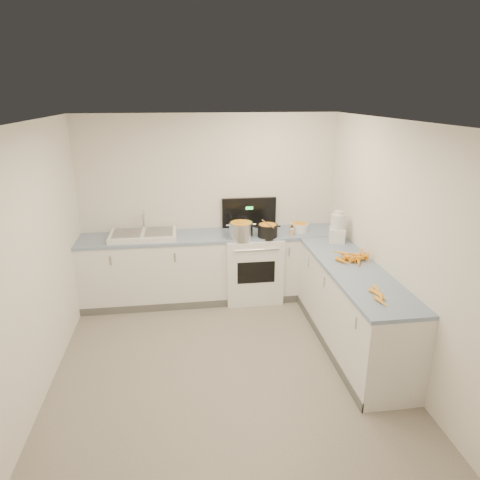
{
  "coord_description": "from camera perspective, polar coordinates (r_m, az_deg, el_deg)",
  "views": [
    {
      "loc": [
        -0.37,
        -3.76,
        2.74
      ],
      "look_at": [
        0.3,
        1.1,
        1.05
      ],
      "focal_mm": 32.0,
      "sensor_mm": 36.0,
      "label": 1
    }
  ],
  "objects": [
    {
      "name": "steel_pot",
      "position": [
        5.58,
        0.15,
        1.22
      ],
      "size": [
        0.34,
        0.34,
        0.23
      ],
      "primitive_type": "cylinder",
      "rotation": [
        0.0,
        0.0,
        -0.09
      ],
      "color": "silver",
      "rests_on": "stove"
    },
    {
      "name": "carrot_pile",
      "position": [
        5.01,
        14.89,
        -2.27
      ],
      "size": [
        0.42,
        0.41,
        0.08
      ],
      "color": "orange",
      "rests_on": "counter_right"
    },
    {
      "name": "extract_bottle",
      "position": [
        5.75,
        6.92,
        1.24
      ],
      "size": [
        0.05,
        0.05,
        0.12
      ],
      "primitive_type": "cylinder",
      "color": "#593319",
      "rests_on": "counter_back"
    },
    {
      "name": "stove",
      "position": [
        5.97,
        1.61,
        -3.31
      ],
      "size": [
        0.76,
        0.65,
        1.36
      ],
      "color": "white",
      "rests_on": "ground"
    },
    {
      "name": "black_pot",
      "position": [
        5.65,
        3.7,
        1.17
      ],
      "size": [
        0.32,
        0.32,
        0.19
      ],
      "primitive_type": "cylinder",
      "rotation": [
        0.0,
        0.0,
        -0.29
      ],
      "color": "black",
      "rests_on": "stove"
    },
    {
      "name": "counter_right",
      "position": [
        4.99,
        14.66,
        -8.69
      ],
      "size": [
        0.62,
        2.2,
        0.94
      ],
      "color": "white",
      "rests_on": "ground"
    },
    {
      "name": "wall_right",
      "position": [
        4.56,
        20.36,
        -1.26
      ],
      "size": [
        0.0,
        4.0,
        2.5
      ],
      "primitive_type": null,
      "rotation": [
        1.57,
        0.0,
        -1.57
      ],
      "color": "white",
      "rests_on": "ground"
    },
    {
      "name": "wall_back",
      "position": [
        5.96,
        -4.06,
        4.48
      ],
      "size": [
        3.5,
        0.0,
        2.5
      ],
      "primitive_type": null,
      "rotation": [
        1.57,
        0.0,
        0.0
      ],
      "color": "white",
      "rests_on": "ground"
    },
    {
      "name": "wall_left",
      "position": [
        4.27,
        -26.18,
        -3.45
      ],
      "size": [
        0.0,
        4.0,
        2.5
      ],
      "primitive_type": null,
      "rotation": [
        1.57,
        0.0,
        1.57
      ],
      "color": "white",
      "rests_on": "ground"
    },
    {
      "name": "peelings",
      "position": [
        5.77,
        -14.55,
        1.02
      ],
      "size": [
        0.24,
        0.25,
        0.01
      ],
      "color": "tan",
      "rests_on": "sink"
    },
    {
      "name": "sink",
      "position": [
        5.76,
        -12.76,
        0.71
      ],
      "size": [
        0.86,
        0.52,
        0.31
      ],
      "color": "white",
      "rests_on": "counter_back"
    },
    {
      "name": "food_processor",
      "position": [
        5.57,
        12.86,
        1.52
      ],
      "size": [
        0.26,
        0.28,
        0.4
      ],
      "color": "white",
      "rests_on": "counter_right"
    },
    {
      "name": "mixing_bowl",
      "position": [
        5.91,
        7.85,
        1.67
      ],
      "size": [
        0.33,
        0.33,
        0.11
      ],
      "primitive_type": "cylinder",
      "rotation": [
        0.0,
        0.0,
        0.43
      ],
      "color": "white",
      "rests_on": "counter_back"
    },
    {
      "name": "wall_front",
      "position": [
        2.33,
        3.4,
        -20.67
      ],
      "size": [
        3.5,
        0.0,
        2.5
      ],
      "primitive_type": null,
      "rotation": [
        -1.57,
        0.0,
        0.0
      ],
      "color": "white",
      "rests_on": "ground"
    },
    {
      "name": "floor",
      "position": [
        4.66,
        -1.87,
        -16.97
      ],
      "size": [
        3.5,
        4.0,
        0.0
      ],
      "primitive_type": null,
      "color": "gray",
      "rests_on": "ground"
    },
    {
      "name": "peeled_carrots",
      "position": [
        4.2,
        18.09,
        -7.08
      ],
      "size": [
        0.13,
        0.42,
        0.04
      ],
      "color": "#FFA426",
      "rests_on": "counter_right"
    },
    {
      "name": "wooden_spoon",
      "position": [
        5.62,
        3.72,
        2.16
      ],
      "size": [
        0.09,
        0.38,
        0.02
      ],
      "primitive_type": "cylinder",
      "rotation": [
        1.57,
        0.0,
        0.2
      ],
      "color": "#AD7A47",
      "rests_on": "black_pot"
    },
    {
      "name": "counter_back",
      "position": [
        5.92,
        -3.68,
        -3.56
      ],
      "size": [
        3.5,
        0.62,
        0.94
      ],
      "color": "white",
      "rests_on": "ground"
    },
    {
      "name": "ceiling",
      "position": [
        3.78,
        -2.29,
        15.38
      ],
      "size": [
        3.5,
        4.0,
        0.0
      ],
      "primitive_type": null,
      "rotation": [
        3.14,
        0.0,
        0.0
      ],
      "color": "white",
      "rests_on": "ground"
    },
    {
      "name": "spice_jar",
      "position": [
        5.72,
        6.93,
        0.99
      ],
      "size": [
        0.05,
        0.05,
        0.09
      ],
      "primitive_type": "cylinder",
      "color": "#E5B266",
      "rests_on": "counter_back"
    }
  ]
}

